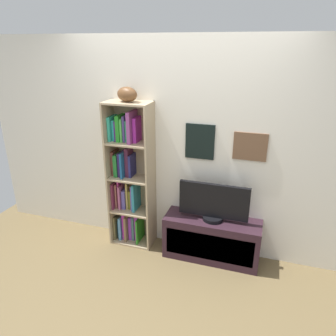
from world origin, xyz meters
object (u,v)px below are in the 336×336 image
Objects in this scene: bookshelf at (129,180)px; tv_stand at (211,239)px; football at (127,94)px; television at (214,203)px.

bookshelf is 1.16m from tv_stand.
tv_stand is (1.01, -0.07, -0.56)m from bookshelf.
football reaches higher than tv_stand.
television is at bearing -1.75° from football.
bookshelf is 1.62× the size of tv_stand.
football is at bearing -39.27° from bookshelf.
football is 0.23× the size of tv_stand.
football is 0.32× the size of television.
tv_stand is 1.41× the size of television.
football reaches higher than television.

